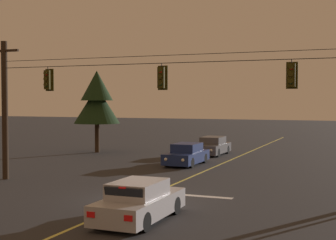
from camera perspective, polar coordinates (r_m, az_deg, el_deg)
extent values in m
plane|color=#28282B|center=(20.95, -3.47, -9.16)|extent=(180.00, 180.00, 0.00)
cube|color=#D1C64C|center=(28.60, 3.78, -6.09)|extent=(0.14, 60.00, 0.01)
cube|color=silver|center=(21.83, 3.09, -8.69)|extent=(3.40, 0.36, 0.01)
cylinder|color=#2D2116|center=(27.37, -18.27, 1.04)|extent=(0.32, 0.32, 7.25)
cube|color=#2D2116|center=(27.49, -18.35, 7.57)|extent=(1.80, 0.12, 0.12)
cylinder|color=slate|center=(27.46, -18.34, 6.84)|extent=(0.12, 0.12, 0.18)
cylinder|color=black|center=(22.74, -0.95, 6.55)|extent=(17.70, 0.03, 0.03)
cylinder|color=black|center=(22.77, -0.95, 7.43)|extent=(17.70, 0.02, 0.02)
cylinder|color=black|center=(25.74, -13.67, 5.78)|extent=(0.04, 0.04, 0.18)
cube|color=#332D0A|center=(25.71, -13.65, 4.52)|extent=(0.32, 0.26, 0.96)
cube|color=#332D0A|center=(25.83, -13.47, 4.51)|extent=(0.48, 0.03, 1.12)
sphere|color=red|center=(25.60, -13.87, 5.17)|extent=(0.17, 0.17, 0.17)
cylinder|color=#332D0A|center=(25.57, -13.92, 5.27)|extent=(0.20, 0.10, 0.20)
sphere|color=#3D280A|center=(25.58, -13.86, 4.53)|extent=(0.17, 0.17, 0.17)
cylinder|color=#332D0A|center=(25.55, -13.92, 4.62)|extent=(0.20, 0.10, 0.20)
sphere|color=black|center=(25.57, -13.86, 3.88)|extent=(0.17, 0.17, 0.17)
cylinder|color=#332D0A|center=(25.54, -13.91, 3.98)|extent=(0.20, 0.10, 0.20)
cylinder|color=black|center=(22.70, -0.74, 6.33)|extent=(0.04, 0.04, 0.18)
cube|color=#332D0A|center=(22.67, -0.74, 4.90)|extent=(0.32, 0.26, 0.96)
cube|color=#332D0A|center=(22.80, -0.60, 4.88)|extent=(0.48, 0.03, 1.12)
sphere|color=red|center=(22.54, -0.90, 5.65)|extent=(0.17, 0.17, 0.17)
cylinder|color=#332D0A|center=(22.50, -0.94, 5.76)|extent=(0.20, 0.10, 0.20)
sphere|color=#3D280A|center=(22.52, -0.90, 4.91)|extent=(0.17, 0.17, 0.17)
cylinder|color=#332D0A|center=(22.49, -0.94, 5.03)|extent=(0.20, 0.10, 0.20)
sphere|color=black|center=(22.51, -0.90, 4.18)|extent=(0.17, 0.17, 0.17)
cylinder|color=#332D0A|center=(22.47, -0.94, 4.29)|extent=(0.20, 0.10, 0.20)
cylinder|color=black|center=(21.15, 14.04, 6.57)|extent=(0.04, 0.04, 0.18)
cube|color=#332D0A|center=(21.12, 14.03, 5.03)|extent=(0.32, 0.26, 0.96)
cube|color=#332D0A|center=(21.26, 14.08, 5.01)|extent=(0.48, 0.03, 1.12)
sphere|color=red|center=(20.97, 13.98, 5.84)|extent=(0.17, 0.17, 0.17)
cylinder|color=#332D0A|center=(20.94, 13.96, 5.96)|extent=(0.20, 0.10, 0.20)
sphere|color=#3D280A|center=(20.96, 13.97, 5.05)|extent=(0.17, 0.17, 0.17)
cylinder|color=#332D0A|center=(20.92, 13.95, 5.17)|extent=(0.20, 0.10, 0.20)
sphere|color=black|center=(20.94, 13.96, 4.26)|extent=(0.17, 0.17, 0.17)
cylinder|color=#332D0A|center=(20.91, 13.95, 4.39)|extent=(0.20, 0.10, 0.20)
cube|color=#A5A5AD|center=(17.36, -3.30, -9.83)|extent=(1.80, 4.30, 0.68)
cube|color=#A5A5AD|center=(17.14, -3.48, -7.92)|extent=(1.51, 2.15, 0.54)
cube|color=black|center=(17.98, -2.18, -7.44)|extent=(1.40, 0.21, 0.48)
cube|color=black|center=(16.20, -5.11, -8.51)|extent=(1.37, 0.18, 0.46)
cylinder|color=black|center=(18.91, -3.75, -9.41)|extent=(0.22, 0.64, 0.64)
cylinder|color=black|center=(18.29, 0.79, -9.81)|extent=(0.22, 0.64, 0.64)
cylinder|color=black|center=(16.61, -7.82, -11.07)|extent=(0.22, 0.64, 0.64)
cylinder|color=black|center=(15.90, -2.76, -11.65)|extent=(0.22, 0.64, 0.64)
cube|color=red|center=(15.77, -8.89, -10.72)|extent=(0.28, 0.03, 0.18)
cube|color=red|center=(15.16, -4.61, -11.23)|extent=(0.28, 0.03, 0.18)
cube|color=red|center=(16.07, -5.29, -7.77)|extent=(0.24, 0.04, 0.06)
cube|color=navy|center=(32.09, 2.13, -4.27)|extent=(1.80, 4.30, 0.68)
cube|color=navy|center=(32.14, 2.20, -3.17)|extent=(1.51, 2.15, 0.54)
cube|color=black|center=(31.26, 1.62, -3.32)|extent=(1.40, 0.21, 0.48)
cube|color=black|center=(33.14, 2.83, -3.01)|extent=(1.37, 0.18, 0.46)
cylinder|color=black|center=(30.60, 2.68, -4.94)|extent=(0.22, 0.64, 0.64)
cylinder|color=black|center=(31.16, -0.08, -4.81)|extent=(0.22, 0.64, 0.64)
cylinder|color=black|center=(33.11, 4.21, -4.40)|extent=(0.22, 0.64, 0.64)
cylinder|color=black|center=(33.63, 1.63, -4.30)|extent=(0.22, 0.64, 0.64)
sphere|color=white|center=(29.87, 1.72, -4.64)|extent=(0.20, 0.20, 0.20)
sphere|color=white|center=(30.27, -0.27, -4.55)|extent=(0.20, 0.20, 0.20)
cube|color=#4C4C51|center=(38.09, 5.15, -3.26)|extent=(1.80, 4.30, 0.68)
cube|color=#4C4C51|center=(38.16, 5.20, -2.33)|extent=(1.51, 2.15, 0.54)
cube|color=black|center=(37.26, 4.78, -2.44)|extent=(1.40, 0.21, 0.48)
cube|color=black|center=(39.17, 5.65, -2.21)|extent=(1.37, 0.18, 0.46)
cylinder|color=black|center=(36.62, 5.73, -3.77)|extent=(0.22, 0.64, 0.64)
cylinder|color=black|center=(37.09, 3.37, -3.69)|extent=(0.22, 0.64, 0.64)
cylinder|color=black|center=(39.17, 6.82, -3.39)|extent=(0.22, 0.64, 0.64)
cylinder|color=black|center=(39.61, 4.61, -3.32)|extent=(0.22, 0.64, 0.64)
sphere|color=white|center=(35.86, 4.99, -3.50)|extent=(0.20, 0.20, 0.20)
sphere|color=white|center=(36.20, 3.30, -3.44)|extent=(0.20, 0.20, 0.20)
cylinder|color=#332316|center=(40.11, -8.17, -1.86)|extent=(0.36, 0.36, 2.60)
cone|color=black|center=(40.01, -8.19, 1.71)|extent=(3.68, 3.68, 2.94)
cone|color=black|center=(40.03, -8.20, 3.95)|extent=(2.57, 2.57, 2.39)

